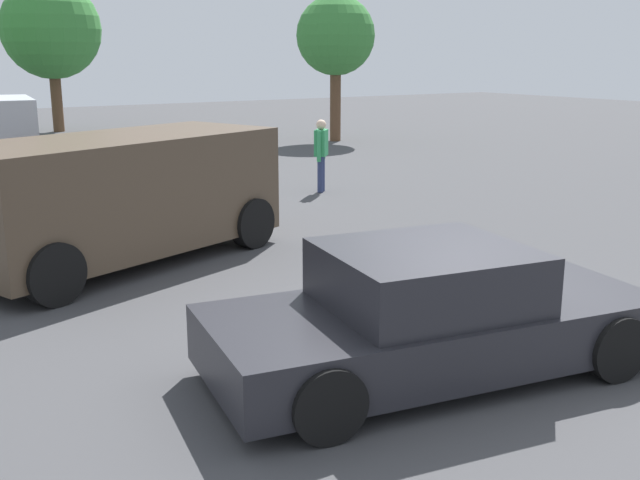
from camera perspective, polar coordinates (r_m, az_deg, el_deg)
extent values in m
plane|color=#424244|center=(7.80, 9.70, -8.90)|extent=(80.00, 80.00, 0.00)
cube|color=#232328|center=(7.33, 8.56, -6.74)|extent=(4.59, 2.48, 0.54)
cube|color=#232328|center=(7.11, 8.03, -2.74)|extent=(2.08, 1.92, 0.55)
cube|color=slate|center=(7.58, 13.65, -1.95)|extent=(0.31, 1.50, 0.46)
cube|color=slate|center=(6.71, 1.68, -3.60)|extent=(0.31, 1.50, 0.46)
cylinder|color=black|center=(8.82, 13.89, -4.17)|extent=(0.67, 0.32, 0.64)
cylinder|color=black|center=(7.64, 21.50, -7.61)|extent=(0.67, 0.32, 0.64)
cylinder|color=black|center=(7.49, -4.69, -7.07)|extent=(0.67, 0.32, 0.64)
cylinder|color=black|center=(6.05, 0.54, -12.34)|extent=(0.67, 0.32, 0.64)
cube|color=slate|center=(14.21, -21.09, 7.77)|extent=(0.27, 1.71, 0.82)
cylinder|color=black|center=(15.30, -23.06, 2.95)|extent=(0.79, 0.34, 0.76)
cylinder|color=black|center=(13.41, -22.61, 1.58)|extent=(0.79, 0.34, 0.76)
cube|color=#4C3D2D|center=(11.30, -14.90, 3.53)|extent=(5.16, 3.47, 1.62)
cylinder|color=black|center=(9.69, -19.58, -2.45)|extent=(0.84, 0.51, 0.80)
cylinder|color=black|center=(11.94, -5.17, 1.30)|extent=(0.84, 0.51, 0.80)
cylinder|color=black|center=(13.24, -11.12, 2.35)|extent=(0.84, 0.51, 0.80)
cylinder|color=navy|center=(16.89, 0.15, 5.09)|extent=(0.13, 0.13, 0.81)
cylinder|color=navy|center=(16.73, 0.03, 5.01)|extent=(0.13, 0.13, 0.81)
cube|color=#339959|center=(16.72, 0.09, 7.40)|extent=(0.45, 0.45, 0.57)
cylinder|color=#339959|center=(16.96, 0.26, 7.32)|extent=(0.09, 0.09, 0.68)
cylinder|color=#339959|center=(16.49, -0.09, 7.13)|extent=(0.09, 0.09, 0.68)
sphere|color=beige|center=(16.68, 0.09, 8.75)|extent=(0.22, 0.22, 0.22)
cylinder|color=brown|center=(26.87, 1.18, 10.31)|extent=(0.38, 0.38, 2.61)
sphere|color=#387F38|center=(26.83, 1.20, 15.28)|extent=(2.73, 2.73, 2.73)
cylinder|color=brown|center=(31.94, -19.36, 10.03)|extent=(0.43, 0.43, 2.52)
sphere|color=#387F38|center=(31.90, -19.76, 14.84)|extent=(3.81, 3.81, 3.81)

